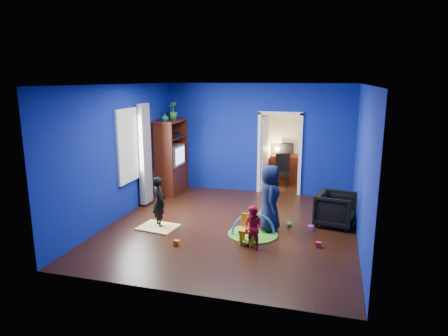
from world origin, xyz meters
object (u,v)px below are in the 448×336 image
(study_desk, at_px, (286,168))
(armchair, at_px, (335,209))
(vase, at_px, (165,117))
(crt_tv, at_px, (172,155))
(tv_armoire, at_px, (171,156))
(folding_chair, at_px, (281,172))
(play_mat, at_px, (253,234))
(child_black, at_px, (159,202))
(hopper_ball, at_px, (269,216))
(toddler_red, at_px, (253,228))
(kid_chair, at_px, (247,231))
(child_navy, at_px, (270,198))

(study_desk, bearing_deg, armchair, -67.79)
(vase, xyz_separation_m, crt_tv, (0.04, 0.30, -1.04))
(tv_armoire, relative_size, crt_tv, 2.80)
(folding_chair, bearing_deg, play_mat, -91.12)
(child_black, distance_m, study_desk, 5.07)
(child_black, bearing_deg, vase, -24.00)
(vase, xyz_separation_m, hopper_ball, (2.96, -1.57, -1.84))
(toddler_red, xyz_separation_m, vase, (-2.88, 2.78, 1.65))
(child_black, bearing_deg, study_desk, -67.40)
(tv_armoire, bearing_deg, toddler_red, -46.96)
(hopper_ball, bearing_deg, vase, 152.11)
(kid_chair, distance_m, play_mat, 0.52)
(toddler_red, xyz_separation_m, crt_tv, (-2.84, 3.08, 0.62))
(crt_tv, xyz_separation_m, folding_chair, (2.78, 1.20, -0.56))
(tv_armoire, relative_size, play_mat, 1.99)
(play_mat, bearing_deg, hopper_ball, 68.61)
(tv_armoire, distance_m, play_mat, 3.79)
(vase, bearing_deg, kid_chair, -43.43)
(study_desk, bearing_deg, tv_armoire, -142.53)
(child_black, distance_m, tv_armoire, 2.64)
(kid_chair, distance_m, study_desk, 5.05)
(crt_tv, distance_m, study_desk, 3.58)
(child_navy, height_order, play_mat, child_navy)
(hopper_ball, xyz_separation_m, folding_chair, (-0.14, 3.07, 0.25))
(child_navy, bearing_deg, crt_tv, 41.04)
(crt_tv, bearing_deg, child_black, -73.37)
(armchair, relative_size, kid_chair, 1.55)
(tv_armoire, bearing_deg, play_mat, -41.37)
(tv_armoire, distance_m, study_desk, 3.60)
(armchair, height_order, study_desk, study_desk)
(vase, xyz_separation_m, tv_armoire, (0.00, 0.30, -1.08))
(vase, xyz_separation_m, kid_chair, (2.73, -2.58, -1.81))
(tv_armoire, bearing_deg, study_desk, 37.47)
(tv_armoire, distance_m, crt_tv, 0.06)
(crt_tv, relative_size, play_mat, 0.71)
(armchair, xyz_separation_m, toddler_red, (-1.41, -1.64, 0.05))
(play_mat, bearing_deg, kid_chair, -92.30)
(child_black, height_order, study_desk, child_black)
(toddler_red, bearing_deg, kid_chair, 148.97)
(child_navy, bearing_deg, toddler_red, 158.56)
(hopper_ball, bearing_deg, toddler_red, -93.99)
(play_mat, bearing_deg, vase, 142.35)
(study_desk, xyz_separation_m, folding_chair, (0.00, -0.96, 0.09))
(armchair, xyz_separation_m, folding_chair, (-1.47, 2.65, 0.11))
(child_navy, relative_size, crt_tv, 1.94)
(armchair, height_order, tv_armoire, tv_armoire)
(tv_armoire, bearing_deg, vase, -90.00)
(tv_armoire, xyz_separation_m, crt_tv, (0.04, 0.00, 0.04))
(armchair, height_order, hopper_ball, armchair)
(child_black, xyz_separation_m, play_mat, (1.97, 0.06, -0.52))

